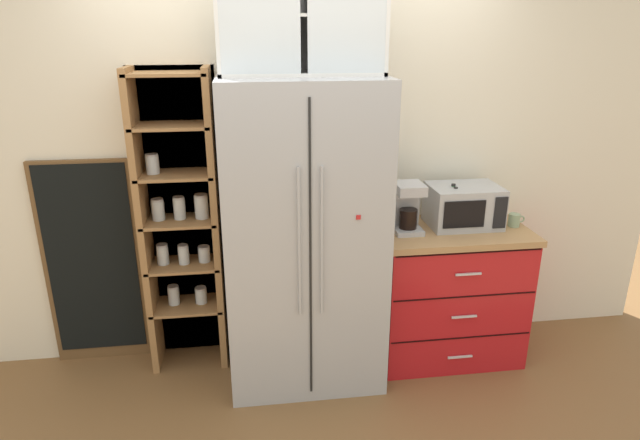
{
  "coord_description": "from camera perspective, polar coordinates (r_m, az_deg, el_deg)",
  "views": [
    {
      "loc": [
        -0.32,
        -3.0,
        2.1
      ],
      "look_at": [
        0.1,
        0.01,
        1.02
      ],
      "focal_mm": 30.5,
      "sensor_mm": 36.0,
      "label": 1
    }
  ],
  "objects": [
    {
      "name": "ground_plane",
      "position": [
        3.67,
        -1.59,
        -15.26
      ],
      "size": [
        10.73,
        10.73,
        0.0
      ],
      "primitive_type": "plane",
      "color": "brown"
    },
    {
      "name": "wall_back_cream",
      "position": [
        3.51,
        -2.51,
        6.0
      ],
      "size": [
        5.02,
        0.1,
        2.55
      ],
      "primitive_type": "cube",
      "color": "silver",
      "rests_on": "ground"
    },
    {
      "name": "refrigerator",
      "position": [
        3.24,
        -1.75,
        -1.63
      ],
      "size": [
        0.92,
        0.71,
        1.85
      ],
      "color": "#ADAFB5",
      "rests_on": "ground"
    },
    {
      "name": "pantry_shelf_column",
      "position": [
        3.49,
        -14.37,
        -0.04
      ],
      "size": [
        0.51,
        0.32,
        1.89
      ],
      "color": "brown",
      "rests_on": "ground"
    },
    {
      "name": "counter_cabinet",
      "position": [
        3.71,
        13.22,
        -7.35
      ],
      "size": [
        0.95,
        0.59,
        0.9
      ],
      "color": "red",
      "rests_on": "ground"
    },
    {
      "name": "microwave",
      "position": [
        3.56,
        14.83,
        1.45
      ],
      "size": [
        0.44,
        0.33,
        0.26
      ],
      "color": "#ADAFB5",
      "rests_on": "counter_cabinet"
    },
    {
      "name": "coffee_maker",
      "position": [
        3.39,
        9.11,
        1.39
      ],
      "size": [
        0.17,
        0.2,
        0.31
      ],
      "color": "#B7B7BC",
      "rests_on": "counter_cabinet"
    },
    {
      "name": "mug_sage",
      "position": [
        3.67,
        19.72,
        -0.0
      ],
      "size": [
        0.11,
        0.07,
        0.08
      ],
      "color": "#8CA37F",
      "rests_on": "counter_cabinet"
    },
    {
      "name": "mug_red",
      "position": [
        3.51,
        13.91,
        -0.14
      ],
      "size": [
        0.12,
        0.08,
        0.1
      ],
      "color": "red",
      "rests_on": "counter_cabinet"
    },
    {
      "name": "bottle_amber",
      "position": [
        3.5,
        13.87,
        1.0
      ],
      "size": [
        0.06,
        0.06,
        0.27
      ],
      "color": "brown",
      "rests_on": "counter_cabinet"
    },
    {
      "name": "bottle_green",
      "position": [
        3.54,
        13.64,
        1.29
      ],
      "size": [
        0.06,
        0.06,
        0.28
      ],
      "color": "#285B33",
      "rests_on": "counter_cabinet"
    },
    {
      "name": "upper_cabinet",
      "position": [
        3.07,
        -2.1,
        20.6
      ],
      "size": [
        0.88,
        0.32,
        0.61
      ],
      "color": "silver",
      "rests_on": "refrigerator"
    },
    {
      "name": "chalkboard_menu",
      "position": [
        3.75,
        -22.69,
        -4.23
      ],
      "size": [
        0.6,
        0.04,
        1.35
      ],
      "color": "brown",
      "rests_on": "ground"
    }
  ]
}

